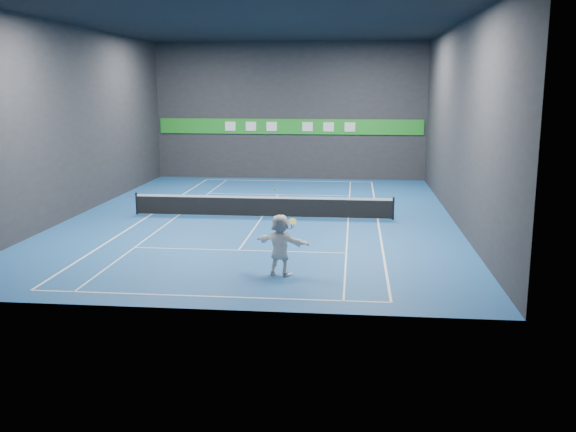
# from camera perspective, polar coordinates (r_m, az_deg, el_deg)

# --- Properties ---
(ground) EXTENTS (26.00, 26.00, 0.00)m
(ground) POSITION_cam_1_polar(r_m,az_deg,el_deg) (30.79, -2.29, -0.07)
(ground) COLOR navy
(ground) RESTS_ON ground
(ceiling) EXTENTS (26.00, 26.00, 0.00)m
(ceiling) POSITION_cam_1_polar(r_m,az_deg,el_deg) (30.29, -2.43, 16.85)
(ceiling) COLOR black
(ceiling) RESTS_ON ground
(wall_back) EXTENTS (18.00, 0.10, 9.00)m
(wall_back) POSITION_cam_1_polar(r_m,az_deg,el_deg) (43.09, 0.15, 9.29)
(wall_back) COLOR #242426
(wall_back) RESTS_ON ground
(wall_front) EXTENTS (18.00, 0.10, 9.00)m
(wall_front) POSITION_cam_1_polar(r_m,az_deg,el_deg) (17.47, -8.51, 5.85)
(wall_front) COLOR #242426
(wall_front) RESTS_ON ground
(wall_left) EXTENTS (0.10, 26.00, 9.00)m
(wall_left) POSITION_cam_1_polar(r_m,az_deg,el_deg) (32.73, -18.31, 8.00)
(wall_left) COLOR #242426
(wall_left) RESTS_ON ground
(wall_right) EXTENTS (0.10, 26.00, 9.00)m
(wall_right) POSITION_cam_1_polar(r_m,az_deg,el_deg) (30.25, 14.94, 7.95)
(wall_right) COLOR #242426
(wall_right) RESTS_ON ground
(baseline_near) EXTENTS (10.98, 0.08, 0.01)m
(baseline_near) POSITION_cam_1_polar(r_m,az_deg,el_deg) (19.48, -7.31, -7.09)
(baseline_near) COLOR white
(baseline_near) RESTS_ON ground
(baseline_far) EXTENTS (10.98, 0.08, 0.01)m
(baseline_far) POSITION_cam_1_polar(r_m,az_deg,el_deg) (42.41, -0.00, 3.15)
(baseline_far) COLOR white
(baseline_far) RESTS_ON ground
(sideline_doubles_left) EXTENTS (0.08, 23.78, 0.01)m
(sideline_doubles_left) POSITION_cam_1_polar(r_m,az_deg,el_deg) (32.02, -12.06, 0.14)
(sideline_doubles_left) COLOR white
(sideline_doubles_left) RESTS_ON ground
(sideline_doubles_right) EXTENTS (0.08, 23.78, 0.01)m
(sideline_doubles_right) POSITION_cam_1_polar(r_m,az_deg,el_deg) (30.50, 7.97, -0.28)
(sideline_doubles_right) COLOR white
(sideline_doubles_right) RESTS_ON ground
(sideline_singles_left) EXTENTS (0.06, 23.78, 0.01)m
(sideline_singles_left) POSITION_cam_1_polar(r_m,az_deg,el_deg) (31.63, -9.68, 0.09)
(sideline_singles_left) COLOR white
(sideline_singles_left) RESTS_ON ground
(sideline_singles_right) EXTENTS (0.06, 23.78, 0.01)m
(sideline_singles_right) POSITION_cam_1_polar(r_m,az_deg,el_deg) (30.48, 5.38, -0.23)
(sideline_singles_right) COLOR white
(sideline_singles_right) RESTS_ON ground
(service_line_near) EXTENTS (8.23, 0.06, 0.01)m
(service_line_near) POSITION_cam_1_polar(r_m,az_deg,el_deg) (24.63, -4.41, -3.05)
(service_line_near) COLOR white
(service_line_near) RESTS_ON ground
(service_line_far) EXTENTS (8.23, 0.06, 0.01)m
(service_line_far) POSITION_cam_1_polar(r_m,az_deg,el_deg) (37.02, -0.88, 1.91)
(service_line_far) COLOR white
(service_line_far) RESTS_ON ground
(center_service_line) EXTENTS (0.06, 12.80, 0.01)m
(center_service_line) POSITION_cam_1_polar(r_m,az_deg,el_deg) (30.79, -2.29, -0.07)
(center_service_line) COLOR white
(center_service_line) RESTS_ON ground
(player) EXTENTS (2.01, 1.24, 2.06)m
(player) POSITION_cam_1_polar(r_m,az_deg,el_deg) (21.16, -0.69, -2.58)
(player) COLOR white
(player) RESTS_ON ground
(tennis_ball) EXTENTS (0.07, 0.07, 0.07)m
(tennis_ball) POSITION_cam_1_polar(r_m,az_deg,el_deg) (21.02, -1.21, 2.39)
(tennis_ball) COLOR #D5F929
(tennis_ball) RESTS_ON player
(tennis_net) EXTENTS (12.50, 0.10, 1.07)m
(tennis_net) POSITION_cam_1_polar(r_m,az_deg,el_deg) (30.68, -2.30, 0.91)
(tennis_net) COLOR black
(tennis_net) RESTS_ON ground
(sponsor_banner) EXTENTS (17.64, 0.11, 1.00)m
(sponsor_banner) POSITION_cam_1_polar(r_m,az_deg,el_deg) (43.08, 0.14, 7.96)
(sponsor_banner) COLOR #1E8922
(sponsor_banner) RESTS_ON wall_back
(tennis_racket) EXTENTS (0.51, 0.33, 0.69)m
(tennis_racket) POSITION_cam_1_polar(r_m,az_deg,el_deg) (21.03, 0.16, -0.90)
(tennis_racket) COLOR red
(tennis_racket) RESTS_ON player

